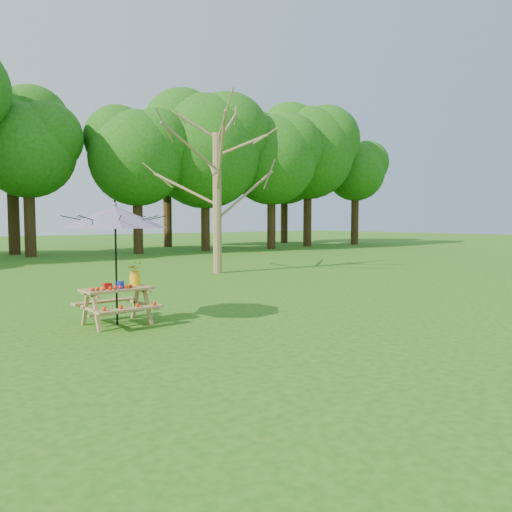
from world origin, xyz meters
TOP-DOWN VIEW (x-y plane):
  - ground at (0.00, 0.00)m, footprint 120.00×120.00m
  - treeline at (0.00, 22.00)m, footprint 60.00×12.00m
  - bare_tree at (3.19, 11.11)m, footprint 7.62×7.62m
  - picnic_table at (-3.28, 4.95)m, footprint 1.20×1.32m
  - patio_umbrella at (-3.27, 4.96)m, footprint 2.31×2.31m
  - produce_bins at (-3.34, 4.95)m, footprint 0.33×0.43m
  - tomatoes_row at (-3.42, 4.78)m, footprint 0.77×0.13m
  - flower_bucket at (-2.86, 5.08)m, footprint 0.33×0.30m

SIDE VIEW (x-z plane):
  - ground at x=0.00m, z-range 0.00..0.00m
  - picnic_table at x=-3.28m, z-range -0.01..0.66m
  - tomatoes_row at x=-3.42m, z-range 0.67..0.74m
  - produce_bins at x=-3.34m, z-range 0.66..0.79m
  - flower_bucket at x=-2.86m, z-range 0.68..1.13m
  - patio_umbrella at x=-3.27m, z-range 0.82..3.07m
  - bare_tree at x=3.19m, z-range 1.23..12.70m
  - treeline at x=0.00m, z-range 0.00..16.00m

